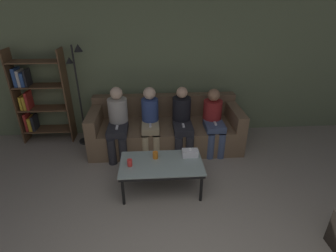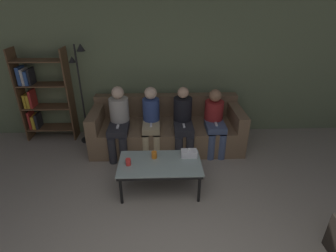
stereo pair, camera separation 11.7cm
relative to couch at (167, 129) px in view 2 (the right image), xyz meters
name	(u,v)px [view 2 (the right image)]	position (x,y,z in m)	size (l,w,h in m)	color
wall_back	(166,67)	(0.00, 0.57, 0.99)	(12.00, 0.06, 2.60)	#707F5B
couch	(167,129)	(0.00, 0.00, 0.00)	(2.61, 0.99, 0.84)	brown
coffee_table	(160,165)	(-0.13, -1.27, 0.10)	(1.12, 0.63, 0.45)	#8C9E99
cup_near_left	(128,162)	(-0.55, -1.31, 0.19)	(0.07, 0.07, 0.09)	red
cup_near_right	(154,155)	(-0.21, -1.15, 0.19)	(0.07, 0.07, 0.10)	orange
tissue_box	(189,153)	(0.28, -1.13, 0.19)	(0.22, 0.12, 0.13)	white
bookshelf	(40,96)	(-2.29, 0.34, 0.53)	(0.90, 0.32, 1.69)	brown
standing_lamp	(81,85)	(-1.47, 0.20, 0.79)	(0.31, 0.26, 1.78)	black
seated_person_left_end	(119,119)	(-0.81, -0.22, 0.31)	(0.32, 0.70, 1.15)	#28282D
seated_person_mid_left	(151,119)	(-0.27, -0.22, 0.30)	(0.31, 0.61, 1.13)	tan
seated_person_mid_right	(183,119)	(0.27, -0.23, 0.29)	(0.31, 0.69, 1.13)	#28282D
seated_person_right_end	(215,119)	(0.81, -0.22, 0.28)	(0.32, 0.64, 1.08)	#47567A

